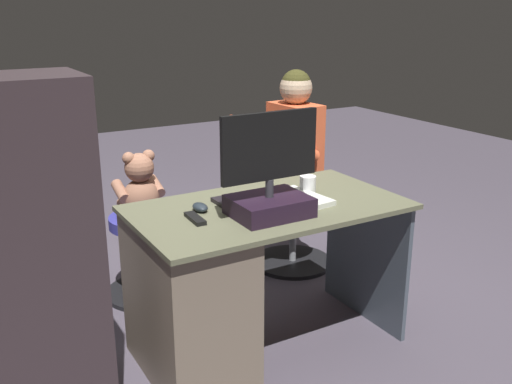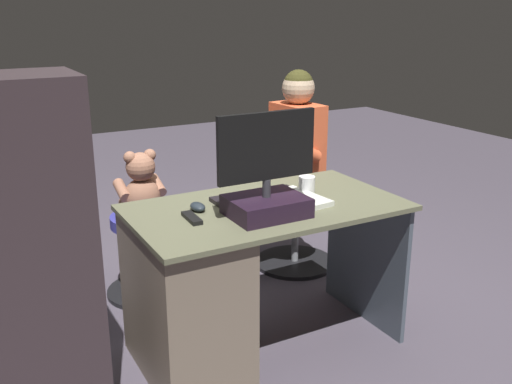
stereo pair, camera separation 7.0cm
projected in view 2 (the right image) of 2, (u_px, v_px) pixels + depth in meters
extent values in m
plane|color=#4C4551|center=(230.00, 309.00, 3.19)|extent=(10.00, 10.00, 0.00)
cube|color=#5E5F46|center=(266.00, 208.00, 2.64)|extent=(1.23, 0.69, 0.02)
cube|color=#766756|center=(185.00, 300.00, 2.56)|extent=(0.39, 0.64, 0.70)
cube|color=#46505B|center=(365.00, 255.00, 3.02)|extent=(0.02, 0.62, 0.70)
cube|color=black|center=(266.00, 206.00, 2.50)|extent=(0.32, 0.26, 0.08)
cylinder|color=#333338|center=(267.00, 188.00, 2.47)|extent=(0.04, 0.04, 0.08)
cube|color=black|center=(267.00, 146.00, 2.42)|extent=(0.45, 0.02, 0.29)
cube|color=black|center=(265.00, 146.00, 2.43)|extent=(0.41, 0.00, 0.26)
cube|color=black|center=(256.00, 196.00, 2.73)|extent=(0.42, 0.14, 0.02)
ellipsoid|color=#212930|center=(198.00, 207.00, 2.56)|extent=(0.06, 0.10, 0.04)
cylinder|color=white|center=(307.00, 185.00, 2.78)|extent=(0.08, 0.08, 0.09)
cube|color=black|center=(192.00, 218.00, 2.45)|extent=(0.05, 0.15, 0.02)
cube|color=silver|center=(295.00, 199.00, 2.68)|extent=(0.25, 0.32, 0.02)
cylinder|color=black|center=(148.00, 290.00, 3.37)|extent=(0.46, 0.46, 0.03)
cylinder|color=gray|center=(146.00, 257.00, 3.31)|extent=(0.04, 0.04, 0.39)
cylinder|color=#353593|center=(144.00, 220.00, 3.24)|extent=(0.37, 0.37, 0.06)
ellipsoid|color=#9E6951|center=(142.00, 197.00, 3.20)|extent=(0.20, 0.17, 0.21)
sphere|color=#9E6951|center=(140.00, 167.00, 3.15)|extent=(0.16, 0.16, 0.16)
sphere|color=beige|center=(137.00, 166.00, 3.21)|extent=(0.06, 0.06, 0.06)
sphere|color=#9E6951|center=(150.00, 155.00, 3.16)|extent=(0.07, 0.07, 0.07)
sphere|color=#9E6951|center=(130.00, 157.00, 3.11)|extent=(0.07, 0.07, 0.07)
cylinder|color=#9E6951|center=(157.00, 185.00, 3.27)|extent=(0.06, 0.16, 0.11)
cylinder|color=#9E6951|center=(122.00, 190.00, 3.17)|extent=(0.06, 0.16, 0.11)
cylinder|color=#9E6951|center=(146.00, 202.00, 3.34)|extent=(0.07, 0.13, 0.07)
cylinder|color=#9E6951|center=(128.00, 205.00, 3.30)|extent=(0.07, 0.13, 0.07)
cylinder|color=black|center=(295.00, 262.00, 3.75)|extent=(0.50, 0.50, 0.03)
cylinder|color=gray|center=(295.00, 232.00, 3.68)|extent=(0.04, 0.04, 0.39)
cylinder|color=#51465A|center=(296.00, 198.00, 3.62)|extent=(0.37, 0.37, 0.06)
cube|color=#D95933|center=(297.00, 150.00, 3.52)|extent=(0.23, 0.34, 0.56)
sphere|color=tan|center=(298.00, 88.00, 3.41)|extent=(0.19, 0.19, 0.19)
sphere|color=#393718|center=(298.00, 85.00, 3.40)|extent=(0.18, 0.18, 0.18)
cylinder|color=#D95933|center=(289.00, 145.00, 3.26)|extent=(0.44, 0.11, 0.26)
cylinder|color=#D95933|center=(260.00, 132.00, 3.61)|extent=(0.44, 0.11, 0.26)
cylinder|color=#333C3A|center=(275.00, 198.00, 3.45)|extent=(0.38, 0.14, 0.11)
cylinder|color=#333C3A|center=(246.00, 244.00, 3.46)|extent=(0.10, 0.10, 0.48)
cylinder|color=#333C3A|center=(263.00, 190.00, 3.60)|extent=(0.38, 0.14, 0.11)
cylinder|color=#333C3A|center=(235.00, 234.00, 3.61)|extent=(0.10, 0.10, 0.48)
cube|color=#32272A|center=(31.00, 261.00, 2.15)|extent=(0.44, 0.36, 1.36)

